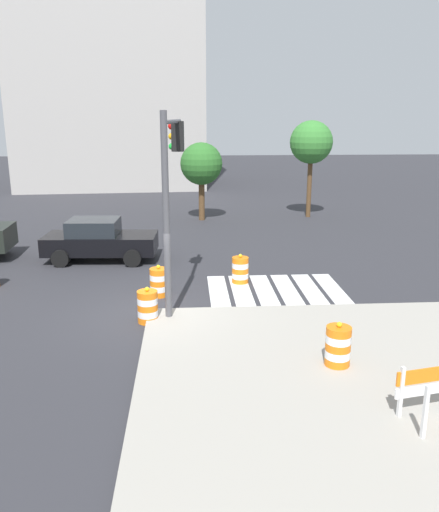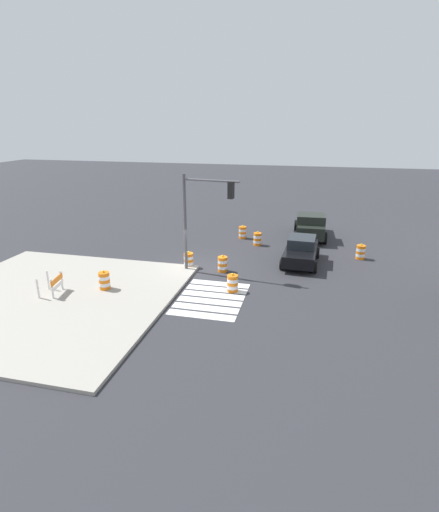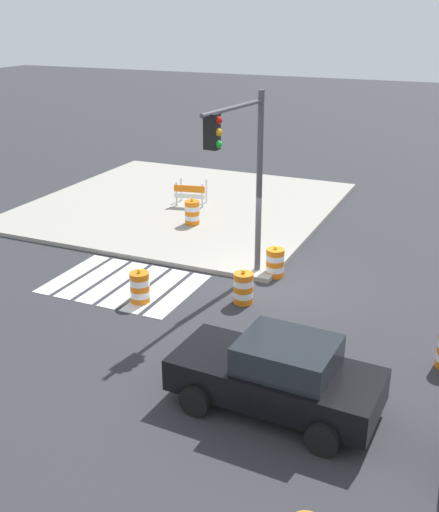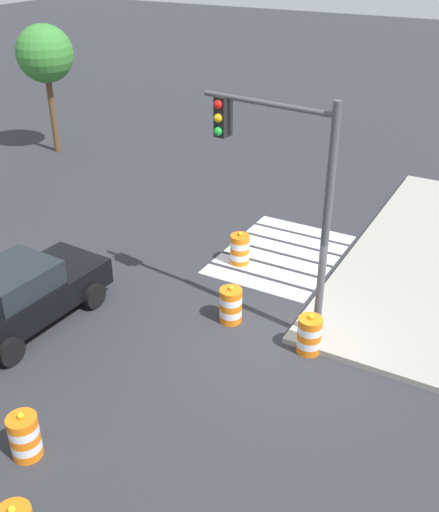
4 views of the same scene
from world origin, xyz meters
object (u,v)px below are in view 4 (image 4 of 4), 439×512
object	(u,v)px
traffic_light_pole	(282,173)
traffic_barrel_far_curb	(240,249)
traffic_barrel_median_far	(25,436)
street_tree_streetside_mid	(45,55)
traffic_barrel_near_corner	(309,335)
sports_car	(22,294)
traffic_barrel_median_near	(231,305)

from	to	relation	value
traffic_light_pole	traffic_barrel_far_curb	bearing A→B (deg)	43.83
traffic_barrel_median_far	street_tree_streetside_mid	distance (m)	17.96
traffic_barrel_median_far	street_tree_streetside_mid	bearing A→B (deg)	40.76
traffic_barrel_near_corner	traffic_light_pole	bearing A→B (deg)	59.59
traffic_barrel_median_far	traffic_barrel_far_curb	distance (m)	8.32
sports_car	traffic_barrel_median_near	xyz separation A→B (m)	(2.51, -4.37, -0.36)
traffic_barrel_median_far	traffic_light_pole	world-z (taller)	traffic_light_pole
traffic_barrel_near_corner	street_tree_streetside_mid	world-z (taller)	street_tree_streetside_mid
traffic_barrel_far_curb	street_tree_streetside_mid	distance (m)	13.13
traffic_barrel_near_corner	traffic_barrel_median_near	bearing A→B (deg)	84.65
traffic_light_pole	street_tree_streetside_mid	world-z (taller)	traffic_light_pole
traffic_barrel_near_corner	traffic_barrel_median_far	distance (m)	6.39
traffic_barrel_near_corner	traffic_barrel_far_curb	size ratio (longest dim) A/B	1.00
traffic_barrel_near_corner	traffic_barrel_far_curb	world-z (taller)	same
sports_car	traffic_barrel_far_curb	size ratio (longest dim) A/B	4.30
traffic_barrel_far_curb	traffic_barrel_near_corner	bearing A→B (deg)	-131.34
traffic_barrel_near_corner	traffic_barrel_median_near	xyz separation A→B (m)	(0.20, 2.14, 0.00)
traffic_barrel_median_near	sports_car	bearing A→B (deg)	119.86
sports_car	street_tree_streetside_mid	distance (m)	13.59
sports_car	traffic_light_pole	size ratio (longest dim) A/B	0.80
sports_car	traffic_barrel_near_corner	world-z (taller)	sports_car
traffic_barrel_median_near	traffic_barrel_median_far	world-z (taller)	same
traffic_barrel_near_corner	traffic_light_pole	world-z (taller)	traffic_light_pole
traffic_barrel_far_curb	sports_car	bearing A→B (deg)	148.16
traffic_barrel_far_curb	traffic_light_pole	distance (m)	4.61
traffic_light_pole	street_tree_streetside_mid	distance (m)	15.49
sports_car	traffic_light_pole	distance (m)	6.87
traffic_barrel_near_corner	traffic_light_pole	size ratio (longest dim) A/B	0.19
traffic_barrel_median_near	traffic_barrel_median_far	size ratio (longest dim) A/B	1.00
traffic_barrel_median_far	street_tree_streetside_mid	xyz separation A→B (m)	(13.33, 11.49, 3.61)
traffic_barrel_median_far	traffic_barrel_near_corner	bearing A→B (deg)	-31.90
traffic_barrel_near_corner	traffic_barrel_median_far	bearing A→B (deg)	148.10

